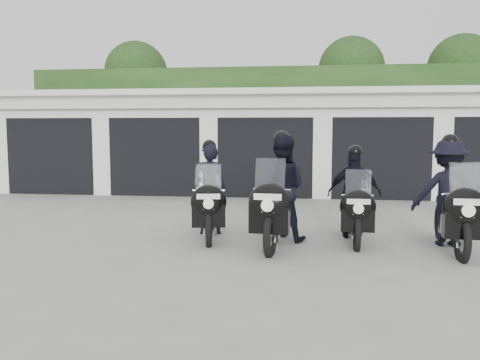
# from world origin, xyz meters

# --- Properties ---
(ground) EXTENTS (80.00, 80.00, 0.00)m
(ground) POSITION_xyz_m (0.00, 0.00, 0.00)
(ground) COLOR #9A9994
(ground) RESTS_ON ground
(garage_block) EXTENTS (16.40, 6.80, 2.96)m
(garage_block) POSITION_xyz_m (-0.00, 8.06, 1.42)
(garage_block) COLOR silver
(garage_block) RESTS_ON ground
(background_vegetation) EXTENTS (20.00, 3.90, 5.80)m
(background_vegetation) POSITION_xyz_m (0.37, 12.92, 2.77)
(background_vegetation) COLOR #193814
(background_vegetation) RESTS_ON ground
(police_bike_a) EXTENTS (0.81, 2.00, 1.75)m
(police_bike_a) POSITION_xyz_m (-0.56, 0.29, 0.69)
(police_bike_a) COLOR black
(police_bike_a) RESTS_ON ground
(police_bike_b) EXTENTS (0.93, 2.21, 1.92)m
(police_bike_b) POSITION_xyz_m (0.68, -0.04, 0.81)
(police_bike_b) COLOR black
(police_bike_b) RESTS_ON ground
(police_bike_c) EXTENTS (0.93, 1.92, 1.67)m
(police_bike_c) POSITION_xyz_m (1.94, 0.37, 0.71)
(police_bike_c) COLOR black
(police_bike_c) RESTS_ON ground
(police_bike_d) EXTENTS (1.15, 2.14, 1.87)m
(police_bike_d) POSITION_xyz_m (3.39, -0.02, 0.79)
(police_bike_d) COLOR black
(police_bike_d) RESTS_ON ground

